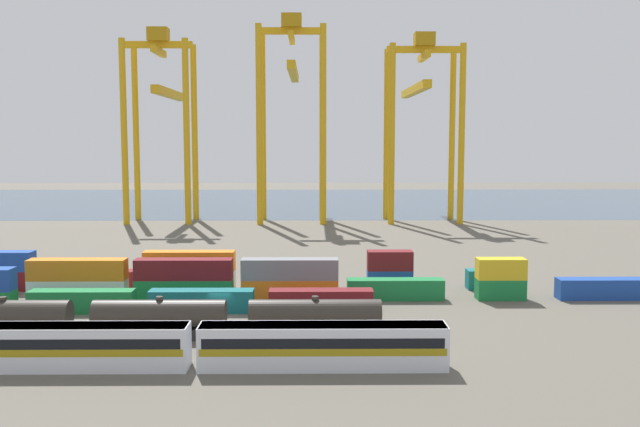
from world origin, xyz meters
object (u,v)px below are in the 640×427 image
shipping_container_6 (78,290)px  gantry_crane_central (292,97)px  passenger_train (194,345)px  shipping_container_3 (202,301)px  gantry_crane_west (162,108)px  shipping_container_19 (190,280)px  freight_tank_row (160,319)px  shipping_container_22 (390,279)px  gantry_crane_east (421,107)px  shipping_container_4 (321,301)px  shipping_container_24 (489,279)px

shipping_container_6 → gantry_crane_central: size_ratio=0.24×
passenger_train → shipping_container_6: bearing=125.4°
shipping_container_3 → gantry_crane_west: bearing=104.3°
shipping_container_3 → shipping_container_19: bearing=106.0°
freight_tank_row → passenger_train: bearing=-62.2°
shipping_container_22 → gantry_crane_east: bearing=78.7°
shipping_container_4 → passenger_train: bearing=-119.1°
shipping_container_4 → gantry_crane_west: 104.86m
gantry_crane_east → shipping_container_24: bearing=-92.2°
shipping_container_3 → gantry_crane_east: gantry_crane_east is taller
shipping_container_6 → shipping_container_19: 14.28m
gantry_crane_east → shipping_container_3: bearing=-112.8°
shipping_container_3 → shipping_container_24: size_ratio=2.00×
shipping_container_19 → passenger_train: bearing=-79.5°
passenger_train → shipping_container_24: passenger_train is taller
shipping_container_22 → gantry_crane_east: (16.56, 82.61, 26.73)m
gantry_crane_central → shipping_container_4: bearing=-86.4°
passenger_train → shipping_container_4: (11.38, 20.46, -0.84)m
shipping_container_6 → gantry_crane_east: gantry_crane_east is taller
passenger_train → gantry_crane_central: (5.40, 115.10, 28.50)m
shipping_container_3 → shipping_container_19: size_ratio=1.00×
shipping_container_22 → gantry_crane_east: 88.39m
shipping_container_6 → shipping_container_22: (39.73, 6.18, 0.00)m
shipping_container_22 → freight_tank_row: bearing=-138.0°
freight_tank_row → shipping_container_3: bearing=77.0°
freight_tank_row → shipping_container_19: 23.25m
freight_tank_row → gantry_crane_central: (10.46, 105.50, 28.65)m
shipping_container_4 → shipping_container_24: (22.82, 12.36, 0.00)m
passenger_train → gantry_crane_central: size_ratio=0.89×
shipping_container_6 → shipping_container_19: size_ratio=1.00×
shipping_container_24 → gantry_crane_west: bearing=126.6°
shipping_container_4 → shipping_container_22: (9.39, 12.36, 0.00)m
passenger_train → shipping_container_19: (-6.08, 32.82, -0.84)m
shipping_container_6 → shipping_container_22: size_ratio=2.00×
shipping_container_6 → shipping_container_19: same height
gantry_crane_west → gantry_crane_central: (31.92, 0.56, 2.74)m
shipping_container_6 → freight_tank_row: bearing=-50.8°
shipping_container_6 → shipping_container_24: (53.15, 6.18, 0.00)m
shipping_container_24 → gantry_crane_central: 91.98m
shipping_container_3 → gantry_crane_central: size_ratio=0.24×
freight_tank_row → shipping_container_19: bearing=92.5°
shipping_container_4 → gantry_crane_west: gantry_crane_west is taller
shipping_container_22 → shipping_container_3: bearing=-152.1°
shipping_container_19 → shipping_container_22: bearing=0.0°
passenger_train → shipping_container_3: size_ratio=3.66×
shipping_container_3 → shipping_container_22: size_ratio=2.00×
gantry_crane_central → shipping_container_24: bearing=-70.7°
gantry_crane_west → gantry_crane_east: size_ratio=1.02×
shipping_container_22 → shipping_container_4: bearing=-127.2°
shipping_container_19 → gantry_crane_central: bearing=82.1°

